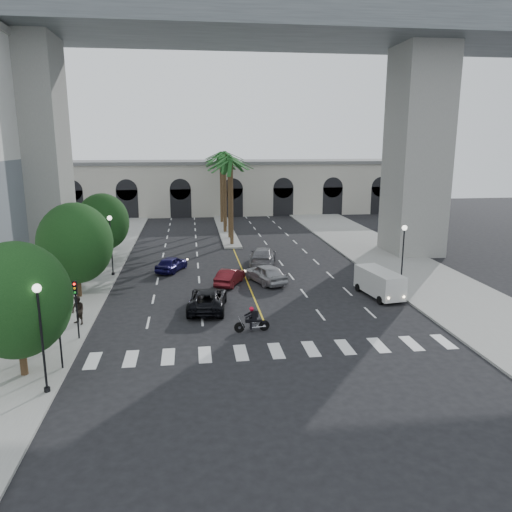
# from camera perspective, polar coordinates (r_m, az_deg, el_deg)

# --- Properties ---
(ground) EXTENTS (140.00, 140.00, 0.00)m
(ground) POSITION_cam_1_polar(r_m,az_deg,el_deg) (29.91, 1.83, -9.63)
(ground) COLOR black
(ground) RESTS_ON ground
(sidewalk_left) EXTENTS (8.00, 100.00, 0.15)m
(sidewalk_left) POSITION_cam_1_polar(r_m,az_deg,el_deg) (44.98, -20.72, -2.61)
(sidewalk_left) COLOR gray
(sidewalk_left) RESTS_ON ground
(sidewalk_right) EXTENTS (8.00, 100.00, 0.15)m
(sidewalk_right) POSITION_cam_1_polar(r_m,az_deg,el_deg) (47.93, 16.80, -1.39)
(sidewalk_right) COLOR gray
(sidewalk_right) RESTS_ON ground
(median) EXTENTS (2.00, 24.00, 0.20)m
(median) POSITION_cam_1_polar(r_m,az_deg,el_deg) (66.38, -3.50, 3.04)
(median) COLOR gray
(median) RESTS_ON ground
(pier_building) EXTENTS (71.00, 10.50, 8.50)m
(pier_building) POSITION_cam_1_polar(r_m,az_deg,el_deg) (82.68, -4.39, 7.89)
(pier_building) COLOR beige
(pier_building) RESTS_ON ground
(bridge) EXTENTS (75.00, 13.00, 26.00)m
(bridge) POSITION_cam_1_polar(r_m,az_deg,el_deg) (50.38, 1.77, 20.95)
(bridge) COLOR gray
(bridge) RESTS_ON ground
(palm_a) EXTENTS (3.20, 3.20, 10.30)m
(palm_a) POSITION_cam_1_polar(r_m,az_deg,el_deg) (55.48, -2.87, 10.46)
(palm_a) COLOR #47331E
(palm_a) RESTS_ON ground
(palm_b) EXTENTS (3.20, 3.20, 10.60)m
(palm_b) POSITION_cam_1_polar(r_m,az_deg,el_deg) (59.46, -3.10, 10.88)
(palm_b) COLOR #47331E
(palm_b) RESTS_ON ground
(palm_c) EXTENTS (3.20, 3.20, 10.10)m
(palm_c) POSITION_cam_1_polar(r_m,az_deg,el_deg) (63.45, -3.66, 10.59)
(palm_c) COLOR #47331E
(palm_c) RESTS_ON ground
(palm_d) EXTENTS (3.20, 3.20, 10.90)m
(palm_d) POSITION_cam_1_polar(r_m,az_deg,el_deg) (67.43, -3.60, 11.35)
(palm_d) COLOR #47331E
(palm_d) RESTS_ON ground
(palm_e) EXTENTS (3.20, 3.20, 10.40)m
(palm_e) POSITION_cam_1_polar(r_m,az_deg,el_deg) (71.42, -4.03, 11.06)
(palm_e) COLOR #47331E
(palm_e) RESTS_ON ground
(palm_f) EXTENTS (3.20, 3.20, 10.70)m
(palm_f) POSITION_cam_1_polar(r_m,az_deg,el_deg) (75.42, -4.00, 11.37)
(palm_f) COLOR #47331E
(palm_f) RESTS_ON ground
(street_tree_near) EXTENTS (5.20, 5.20, 6.89)m
(street_tree_near) POSITION_cam_1_polar(r_m,az_deg,el_deg) (26.73, -25.69, -4.57)
(street_tree_near) COLOR #382616
(street_tree_near) RESTS_ON ground
(street_tree_mid) EXTENTS (5.44, 5.44, 7.21)m
(street_tree_mid) POSITION_cam_1_polar(r_m,az_deg,el_deg) (38.87, -19.95, 1.38)
(street_tree_mid) COLOR #382616
(street_tree_mid) RESTS_ON ground
(street_tree_far) EXTENTS (5.04, 5.04, 6.68)m
(street_tree_far) POSITION_cam_1_polar(r_m,az_deg,el_deg) (50.53, -17.10, 3.74)
(street_tree_far) COLOR #382616
(street_tree_far) RESTS_ON ground
(lamp_post_left_near) EXTENTS (0.40, 0.40, 5.35)m
(lamp_post_left_near) POSITION_cam_1_polar(r_m,az_deg,el_deg) (24.69, -23.36, -7.70)
(lamp_post_left_near) COLOR black
(lamp_post_left_near) RESTS_ON ground
(lamp_post_left_far) EXTENTS (0.40, 0.40, 5.35)m
(lamp_post_left_far) POSITION_cam_1_polar(r_m,az_deg,el_deg) (44.55, -16.25, 1.73)
(lamp_post_left_far) COLOR black
(lamp_post_left_far) RESTS_ON ground
(lamp_post_right) EXTENTS (0.40, 0.40, 5.35)m
(lamp_post_right) POSITION_cam_1_polar(r_m,az_deg,el_deg) (39.56, 16.44, 0.35)
(lamp_post_right) COLOR black
(lamp_post_right) RESTS_ON ground
(traffic_signal_near) EXTENTS (0.25, 0.18, 3.65)m
(traffic_signal_near) POSITION_cam_1_polar(r_m,az_deg,el_deg) (27.17, -21.63, -7.28)
(traffic_signal_near) COLOR black
(traffic_signal_near) RESTS_ON ground
(traffic_signal_far) EXTENTS (0.25, 0.18, 3.65)m
(traffic_signal_far) POSITION_cam_1_polar(r_m,az_deg,el_deg) (30.85, -19.88, -4.75)
(traffic_signal_far) COLOR black
(traffic_signal_far) RESTS_ON ground
(motorcycle_rider) EXTENTS (2.23, 0.60, 1.61)m
(motorcycle_rider) POSITION_cam_1_polar(r_m,az_deg,el_deg) (31.00, -0.36, -7.35)
(motorcycle_rider) COLOR black
(motorcycle_rider) RESTS_ON ground
(car_a) EXTENTS (3.44, 5.09, 1.61)m
(car_a) POSITION_cam_1_polar(r_m,az_deg,el_deg) (41.43, 1.12, -1.99)
(car_a) COLOR #9B9BA0
(car_a) RESTS_ON ground
(car_b) EXTENTS (2.90, 4.27, 1.33)m
(car_b) POSITION_cam_1_polar(r_m,az_deg,el_deg) (40.99, -3.00, -2.37)
(car_b) COLOR #571117
(car_b) RESTS_ON ground
(car_c) EXTENTS (3.11, 5.63, 1.49)m
(car_c) POSITION_cam_1_polar(r_m,az_deg,el_deg) (35.08, -5.55, -4.94)
(car_c) COLOR black
(car_c) RESTS_ON ground
(car_d) EXTENTS (3.48, 6.09, 1.66)m
(car_d) POSITION_cam_1_polar(r_m,az_deg,el_deg) (47.58, 0.78, 0.00)
(car_d) COLOR slate
(car_d) RESTS_ON ground
(car_e) EXTENTS (3.16, 4.45, 1.41)m
(car_e) POSITION_cam_1_polar(r_m,az_deg,el_deg) (45.76, -9.64, -0.87)
(car_e) COLOR #120F47
(car_e) RESTS_ON ground
(cargo_van) EXTENTS (2.52, 4.98, 2.03)m
(cargo_van) POSITION_cam_1_polar(r_m,az_deg,el_deg) (38.74, 13.94, -2.94)
(cargo_van) COLOR silver
(cargo_van) RESTS_ON ground
(pedestrian_a) EXTENTS (0.70, 0.50, 1.82)m
(pedestrian_a) POSITION_cam_1_polar(r_m,az_deg,el_deg) (35.38, -24.11, -5.35)
(pedestrian_a) COLOR black
(pedestrian_a) RESTS_ON sidewalk_left
(pedestrian_b) EXTENTS (1.14, 1.11, 1.86)m
(pedestrian_b) POSITION_cam_1_polar(r_m,az_deg,el_deg) (33.60, -19.67, -5.87)
(pedestrian_b) COLOR black
(pedestrian_b) RESTS_ON sidewalk_left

